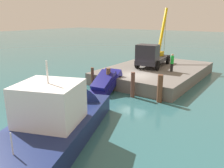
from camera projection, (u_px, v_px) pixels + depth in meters
The scene contains 10 objects.
ground at pixel (136, 87), 22.92m from camera, with size 200.00×200.00×0.00m, color #2D6066.
dock at pixel (156, 72), 26.29m from camera, with size 13.61×9.20×1.21m, color slate.
crane_truck at pixel (152, 55), 25.95m from camera, with size 8.85×3.17×6.63m.
dock_worker at pixel (172, 62), 23.84m from camera, with size 0.34×0.34×1.84m.
salvaged_car at pixel (104, 85), 21.08m from camera, with size 4.31×2.30×2.80m.
moored_yacht at pixel (68, 117), 14.77m from camera, with size 11.57×7.61×6.28m.
piling_near at pixel (93, 78), 22.39m from camera, with size 0.29×0.29×2.00m, color brown.
piling_mid at pixel (108, 80), 21.28m from camera, with size 0.40×0.40×2.19m, color brown.
piling_far at pixel (133, 85), 19.73m from camera, with size 0.34×0.34×2.19m, color brown.
piling_end at pixel (160, 89), 18.53m from camera, with size 0.43×0.43×2.27m, color brown.
Camera 1 is at (19.30, 10.69, 6.64)m, focal length 37.11 mm.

